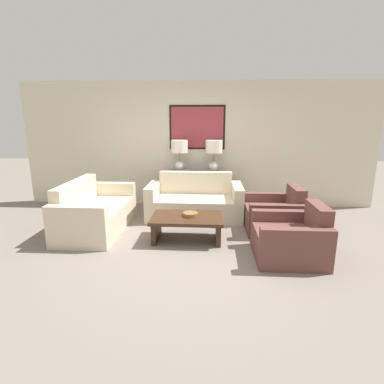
{
  "coord_description": "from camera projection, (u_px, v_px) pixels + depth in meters",
  "views": [
    {
      "loc": [
        0.29,
        -4.04,
        1.88
      ],
      "look_at": [
        -0.02,
        0.95,
        0.65
      ],
      "focal_mm": 28.0,
      "sensor_mm": 36.0,
      "label": 1
    }
  ],
  "objects": [
    {
      "name": "ground_plane",
      "position": [
        189.0,
        250.0,
        4.38
      ],
      "size": [
        20.0,
        20.0,
        0.0
      ],
      "primitive_type": "plane",
      "color": "slate"
    },
    {
      "name": "back_wall",
      "position": [
        197.0,
        145.0,
        6.48
      ],
      "size": [
        7.6,
        0.12,
        2.65
      ],
      "color": "beige",
      "rests_on": "ground_plane"
    },
    {
      "name": "console_table",
      "position": [
        196.0,
        190.0,
        6.43
      ],
      "size": [
        1.29,
        0.39,
        0.77
      ],
      "color": "black",
      "rests_on": "ground_plane"
    },
    {
      "name": "table_lamp_left",
      "position": [
        179.0,
        151.0,
        6.26
      ],
      "size": [
        0.35,
        0.35,
        0.68
      ],
      "color": "silver",
      "rests_on": "console_table"
    },
    {
      "name": "table_lamp_right",
      "position": [
        214.0,
        152.0,
        6.22
      ],
      "size": [
        0.35,
        0.35,
        0.68
      ],
      "color": "silver",
      "rests_on": "console_table"
    },
    {
      "name": "couch_by_back_wall",
      "position": [
        195.0,
        203.0,
        5.82
      ],
      "size": [
        1.8,
        0.9,
        0.85
      ],
      "color": "beige",
      "rests_on": "ground_plane"
    },
    {
      "name": "couch_by_side",
      "position": [
        95.0,
        213.0,
        5.18
      ],
      "size": [
        0.9,
        1.8,
        0.85
      ],
      "color": "beige",
      "rests_on": "ground_plane"
    },
    {
      "name": "coffee_table",
      "position": [
        187.0,
        223.0,
        4.71
      ],
      "size": [
        1.11,
        0.7,
        0.39
      ],
      "color": "#3D2616",
      "rests_on": "ground_plane"
    },
    {
      "name": "decorative_bowl",
      "position": [
        190.0,
        214.0,
        4.7
      ],
      "size": [
        0.23,
        0.23,
        0.06
      ],
      "color": "olive",
      "rests_on": "coffee_table"
    },
    {
      "name": "armchair_near_back_wall",
      "position": [
        275.0,
        215.0,
        5.14
      ],
      "size": [
        0.91,
        0.9,
        0.77
      ],
      "color": "brown",
      "rests_on": "ground_plane"
    },
    {
      "name": "armchair_near_camera",
      "position": [
        291.0,
        239.0,
        4.11
      ],
      "size": [
        0.91,
        0.9,
        0.77
      ],
      "color": "brown",
      "rests_on": "ground_plane"
    }
  ]
}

